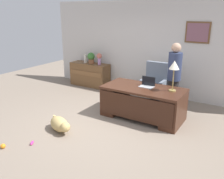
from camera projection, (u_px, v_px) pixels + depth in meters
name	position (u px, v px, depth m)	size (l,w,h in m)	color
ground_plane	(105.00, 125.00, 5.29)	(12.00, 12.00, 0.00)	gray
back_wall	(154.00, 49.00, 6.96)	(7.00, 0.16, 2.70)	silver
desk	(142.00, 102.00, 5.55)	(1.84, 0.93, 0.74)	#422316
credenza	(90.00, 74.00, 8.02)	(1.33, 0.50, 0.76)	brown
armchair	(154.00, 86.00, 6.43)	(0.60, 0.59, 1.11)	slate
person_standing	(174.00, 77.00, 5.77)	(0.32, 0.32, 1.70)	#262323
dog_lying	(60.00, 124.00, 4.98)	(0.69, 0.48, 0.30)	tan
laptop	(147.00, 84.00, 5.53)	(0.32, 0.22, 0.22)	#B2B5BA
desk_lamp	(174.00, 67.00, 5.07)	(0.22, 0.22, 0.67)	#9E8447
vase_with_flowers	(99.00, 58.00, 7.64)	(0.17, 0.17, 0.36)	#B888C7
vase_empty	(85.00, 58.00, 7.95)	(0.11, 0.11, 0.28)	silver
potted_plant	(91.00, 57.00, 7.81)	(0.24, 0.24, 0.36)	brown
dog_toy_ball	(3.00, 146.00, 4.39)	(0.09, 0.09, 0.09)	orange
dog_toy_bone	(32.00, 143.00, 4.54)	(0.14, 0.05, 0.05)	#D8338C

